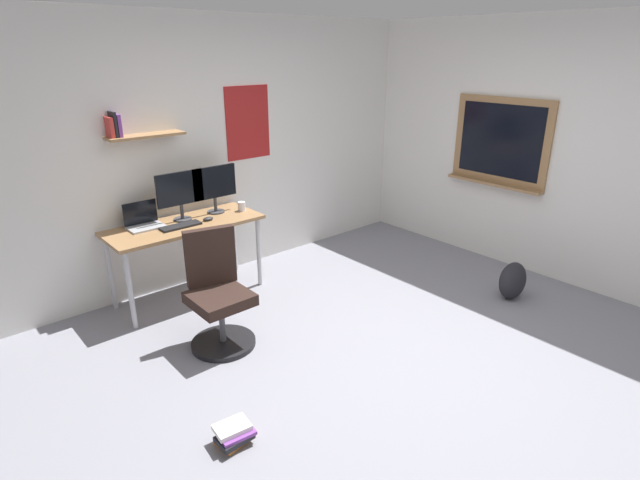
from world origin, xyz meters
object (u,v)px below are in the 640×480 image
(monitor_secondary, at_px, (214,186))
(office_chair, at_px, (218,297))
(computer_mouse, at_px, (208,219))
(laptop, at_px, (144,221))
(keyboard, at_px, (181,226))
(coffee_mug, at_px, (242,206))
(desk, at_px, (185,231))
(backpack, at_px, (513,281))
(monitor_primary, at_px, (180,192))
(book_stack_on_floor, at_px, (234,434))

(monitor_secondary, bearing_deg, office_chair, -120.57)
(computer_mouse, bearing_deg, monitor_secondary, 42.16)
(laptop, bearing_deg, office_chair, -83.51)
(laptop, bearing_deg, monitor_secondary, -3.86)
(keyboard, relative_size, coffee_mug, 4.02)
(desk, relative_size, backpack, 3.87)
(desk, xyz_separation_m, office_chair, (-0.20, -0.91, -0.26))
(monitor_primary, xyz_separation_m, backpack, (2.28, -2.17, -0.84))
(computer_mouse, relative_size, book_stack_on_floor, 0.43)
(keyboard, height_order, backpack, keyboard)
(computer_mouse, bearing_deg, laptop, 157.90)
(office_chair, relative_size, laptop, 3.06)
(office_chair, bearing_deg, computer_mouse, 63.97)
(book_stack_on_floor, bearing_deg, backpack, -2.10)
(desk, bearing_deg, monitor_primary, 69.16)
(desk, bearing_deg, office_chair, -102.45)
(backpack, bearing_deg, computer_mouse, 136.47)
(desk, relative_size, computer_mouse, 13.74)
(keyboard, bearing_deg, desk, 45.69)
(backpack, bearing_deg, monitor_secondary, 131.57)
(coffee_mug, bearing_deg, office_chair, -132.53)
(office_chair, bearing_deg, backpack, -24.81)
(office_chair, height_order, monitor_secondary, monitor_secondary)
(monitor_primary, distance_m, keyboard, 0.33)
(coffee_mug, xyz_separation_m, book_stack_on_floor, (-1.34, -1.94, -0.73))
(desk, relative_size, office_chair, 1.50)
(monitor_primary, xyz_separation_m, monitor_secondary, (0.36, 0.00, 0.00))
(keyboard, bearing_deg, laptop, 139.28)
(monitor_secondary, height_order, backpack, monitor_secondary)
(computer_mouse, distance_m, book_stack_on_floor, 2.23)
(keyboard, bearing_deg, office_chair, -98.81)
(laptop, height_order, computer_mouse, laptop)
(computer_mouse, bearing_deg, desk, 160.66)
(desk, height_order, book_stack_on_floor, desk)
(monitor_secondary, relative_size, coffee_mug, 5.04)
(monitor_secondary, xyz_separation_m, book_stack_on_floor, (-1.12, -2.06, -0.96))
(coffee_mug, relative_size, backpack, 0.25)
(office_chair, bearing_deg, book_stack_on_floor, -116.56)
(coffee_mug, bearing_deg, computer_mouse, -172.98)
(monitor_secondary, xyz_separation_m, keyboard, (-0.46, -0.17, -0.26))
(desk, relative_size, monitor_secondary, 3.08)
(laptop, xyz_separation_m, coffee_mug, (0.94, -0.17, -0.01))
(desk, height_order, laptop, laptop)
(computer_mouse, height_order, book_stack_on_floor, computer_mouse)
(office_chair, bearing_deg, coffee_mug, 47.47)
(coffee_mug, bearing_deg, keyboard, -175.83)
(backpack, bearing_deg, book_stack_on_floor, 177.90)
(monitor_primary, height_order, keyboard, monitor_primary)
(keyboard, xyz_separation_m, book_stack_on_floor, (-0.66, -1.89, -0.70))
(monitor_secondary, distance_m, keyboard, 0.56)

